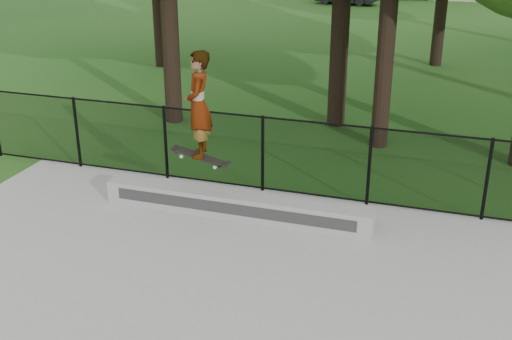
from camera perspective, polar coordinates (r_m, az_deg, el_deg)
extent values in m
cube|color=#9D9C98|center=(11.23, -1.86, -3.15)|extent=(4.83, 0.40, 0.41)
cube|color=black|center=(10.79, -4.97, 1.20)|extent=(0.83, 0.23, 0.21)
imported|color=#C2D5FF|center=(10.50, -5.14, 5.81)|extent=(0.60, 0.74, 1.77)
cylinder|color=black|center=(13.69, -15.63, 3.24)|extent=(0.06, 0.06, 1.50)
cylinder|color=black|center=(12.73, -8.04, 2.43)|extent=(0.06, 0.06, 1.50)
cylinder|color=black|center=(12.03, 0.59, 1.45)|extent=(0.06, 0.06, 1.50)
cylinder|color=black|center=(11.63, 10.03, 0.35)|extent=(0.06, 0.06, 1.50)
cylinder|color=black|center=(11.58, 19.85, -0.81)|extent=(0.06, 0.06, 1.50)
cylinder|color=black|center=(11.39, 10.28, 3.71)|extent=(16.00, 0.04, 0.04)
cylinder|color=black|center=(11.91, 9.81, -2.77)|extent=(16.00, 0.04, 0.04)
cube|color=black|center=(11.63, 10.03, 0.35)|extent=(16.00, 0.01, 1.50)
cylinder|color=black|center=(16.13, -7.64, 11.98)|extent=(0.44, 0.44, 4.49)
cylinder|color=black|center=(15.80, 7.51, 12.76)|extent=(0.44, 0.44, 5.03)
cylinder|color=black|center=(14.44, 11.50, 10.99)|extent=(0.44, 0.44, 4.73)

